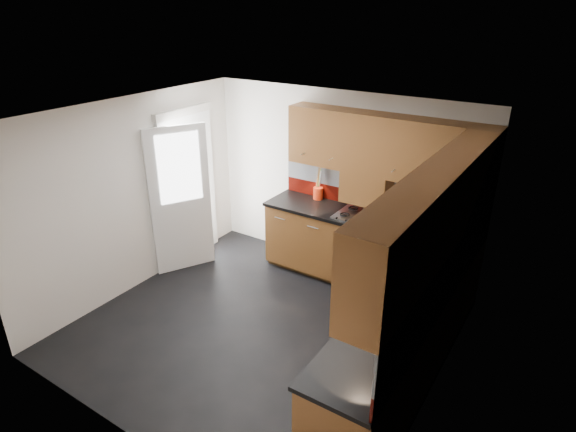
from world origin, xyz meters
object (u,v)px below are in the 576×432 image
Objects in this scene: gas_hob at (359,216)px; food_processor at (414,275)px; utensil_pot at (318,192)px; toaster at (470,232)px.

gas_hob is 1.99× the size of food_processor.
utensil_pot reaches higher than toaster.
utensil_pot reaches higher than food_processor.
food_processor is at bearing -46.87° from gas_hob.
utensil_pot is at bearing 161.62° from gas_hob.
utensil_pot is 2.33m from food_processor.
food_processor is (1.84, -1.43, 0.03)m from utensil_pot.
food_processor is (-0.19, -1.28, 0.03)m from toaster.
food_processor is (1.11, -1.19, 0.12)m from gas_hob.
utensil_pot is 2.03m from toaster.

